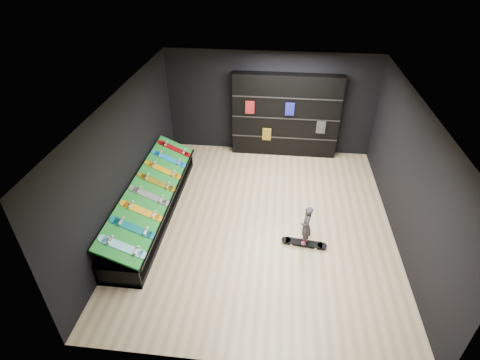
# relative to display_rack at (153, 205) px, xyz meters

# --- Properties ---
(floor) EXTENTS (6.00, 7.00, 0.01)m
(floor) POSITION_rel_display_rack_xyz_m (2.55, 0.00, -0.25)
(floor) COLOR tan
(floor) RESTS_ON ground
(ceiling) EXTENTS (6.00, 7.00, 0.01)m
(ceiling) POSITION_rel_display_rack_xyz_m (2.55, 0.00, 2.75)
(ceiling) COLOR white
(ceiling) RESTS_ON ground
(wall_back) EXTENTS (6.00, 0.02, 3.00)m
(wall_back) POSITION_rel_display_rack_xyz_m (2.55, 3.50, 1.25)
(wall_back) COLOR black
(wall_back) RESTS_ON ground
(wall_front) EXTENTS (6.00, 0.02, 3.00)m
(wall_front) POSITION_rel_display_rack_xyz_m (2.55, -3.50, 1.25)
(wall_front) COLOR black
(wall_front) RESTS_ON ground
(wall_left) EXTENTS (0.02, 7.00, 3.00)m
(wall_left) POSITION_rel_display_rack_xyz_m (-0.45, 0.00, 1.25)
(wall_left) COLOR black
(wall_left) RESTS_ON ground
(wall_right) EXTENTS (0.02, 7.00, 3.00)m
(wall_right) POSITION_rel_display_rack_xyz_m (5.55, 0.00, 1.25)
(wall_right) COLOR black
(wall_right) RESTS_ON ground
(display_rack) EXTENTS (0.90, 4.50, 0.50)m
(display_rack) POSITION_rel_display_rack_xyz_m (0.00, 0.00, 0.00)
(display_rack) COLOR black
(display_rack) RESTS_ON ground
(turf_ramp) EXTENTS (0.92, 4.50, 0.46)m
(turf_ramp) POSITION_rel_display_rack_xyz_m (0.05, 0.00, 0.46)
(turf_ramp) COLOR #10671C
(turf_ramp) RESTS_ON display_rack
(back_shelving) EXTENTS (3.05, 0.36, 2.44)m
(back_shelving) POSITION_rel_display_rack_xyz_m (3.02, 3.32, 0.97)
(back_shelving) COLOR black
(back_shelving) RESTS_ON ground
(floor_skateboard) EXTENTS (1.00, 0.34, 0.09)m
(floor_skateboard) POSITION_rel_display_rack_xyz_m (3.54, -0.69, -0.21)
(floor_skateboard) COLOR black
(floor_skateboard) RESTS_ON ground
(child) EXTENTS (0.16, 0.22, 0.56)m
(child) POSITION_rel_display_rack_xyz_m (3.54, -0.69, 0.12)
(child) COLOR black
(child) RESTS_ON floor_skateboard
(display_board_0) EXTENTS (0.93, 0.22, 0.50)m
(display_board_0) POSITION_rel_display_rack_xyz_m (0.06, -1.90, 0.49)
(display_board_0) COLOR #0CB2E5
(display_board_0) RESTS_ON turf_ramp
(display_board_1) EXTENTS (0.93, 0.22, 0.50)m
(display_board_1) POSITION_rel_display_rack_xyz_m (0.06, -1.36, 0.49)
(display_board_1) COLOR #0C8C99
(display_board_1) RESTS_ON turf_ramp
(display_board_2) EXTENTS (0.93, 0.22, 0.50)m
(display_board_2) POSITION_rel_display_rack_xyz_m (0.06, -0.81, 0.49)
(display_board_2) COLOR orange
(display_board_2) RESTS_ON turf_ramp
(display_board_3) EXTENTS (0.93, 0.22, 0.50)m
(display_board_3) POSITION_rel_display_rack_xyz_m (0.06, -0.27, 0.49)
(display_board_3) COLOR black
(display_board_3) RESTS_ON turf_ramp
(display_board_4) EXTENTS (0.93, 0.22, 0.50)m
(display_board_4) POSITION_rel_display_rack_xyz_m (0.06, 0.27, 0.49)
(display_board_4) COLOR yellow
(display_board_4) RESTS_ON turf_ramp
(display_board_5) EXTENTS (0.93, 0.22, 0.50)m
(display_board_5) POSITION_rel_display_rack_xyz_m (0.06, 0.81, 0.49)
(display_board_5) COLOR yellow
(display_board_5) RESTS_ON turf_ramp
(display_board_6) EXTENTS (0.93, 0.22, 0.50)m
(display_board_6) POSITION_rel_display_rack_xyz_m (0.06, 1.36, 0.49)
(display_board_6) COLOR blue
(display_board_6) RESTS_ON turf_ramp
(display_board_7) EXTENTS (0.93, 0.22, 0.50)m
(display_board_7) POSITION_rel_display_rack_xyz_m (0.06, 1.90, 0.49)
(display_board_7) COLOR red
(display_board_7) RESTS_ON turf_ramp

